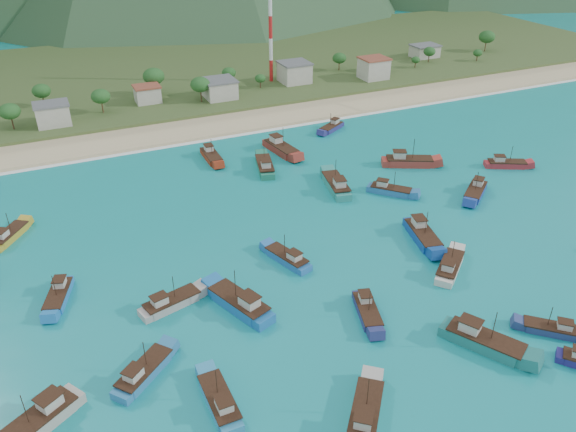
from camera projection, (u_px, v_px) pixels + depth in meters
name	position (u px, v px, depth m)	size (l,w,h in m)	color
ground	(302.00, 286.00, 95.60)	(600.00, 600.00, 0.00)	#0B817A
beach	(181.00, 131.00, 157.94)	(400.00, 18.00, 1.20)	beige
land	(138.00, 75.00, 206.08)	(400.00, 110.00, 2.40)	#385123
surf_line	(190.00, 143.00, 150.45)	(400.00, 2.50, 0.08)	white
village	(172.00, 91.00, 174.92)	(214.10, 26.09, 6.97)	beige
vegetation	(163.00, 88.00, 175.14)	(271.86, 25.42, 8.99)	#235623
radio_tower	(270.00, 16.00, 183.47)	(1.20, 1.20, 43.18)	red
boat_0	(59.00, 296.00, 92.12)	(5.76, 10.07, 5.71)	blue
boat_1	(390.00, 191.00, 124.72)	(8.95, 9.23, 5.87)	#2869A3
boat_2	(211.00, 157.00, 140.66)	(3.24, 10.54, 6.20)	maroon
boat_3	(422.00, 235.00, 108.00)	(6.21, 12.41, 7.04)	#134292
boat_4	(220.00, 402.00, 72.90)	(3.17, 10.32, 6.07)	teal
boat_5	(367.00, 312.00, 88.77)	(5.53, 10.01, 5.67)	navy
boat_6	(365.00, 415.00, 70.92)	(9.82, 10.91, 6.72)	#B0AAA0
boat_7	(144.00, 373.00, 77.35)	(9.78, 8.87, 6.04)	teal
boat_9	(332.00, 128.00, 158.22)	(9.53, 7.21, 5.57)	navy
boat_12	(265.00, 167.00, 135.21)	(6.26, 12.07, 6.84)	#1C6E54
boat_14	(9.00, 236.00, 108.31)	(7.85, 9.56, 5.71)	#B19629
boat_16	(240.00, 304.00, 89.91)	(7.97, 13.08, 7.44)	#1A64A9
boat_17	(408.00, 162.00, 137.39)	(12.79, 8.81, 7.36)	#A73429
boat_18	(38.00, 423.00, 69.82)	(11.92, 9.36, 7.03)	#A7A296
boat_20	(287.00, 259.00, 101.53)	(5.91, 10.31, 5.84)	#2365AD
boat_21	(171.00, 303.00, 90.45)	(10.72, 5.62, 6.07)	#A9A09A
boat_22	(450.00, 267.00, 99.03)	(10.11, 9.11, 6.23)	beige
boat_23	(483.00, 342.00, 82.39)	(9.35, 12.57, 7.32)	#1E6F6B
boat_27	(475.00, 192.00, 123.96)	(10.45, 9.12, 6.36)	#1F3D96
boat_28	(506.00, 164.00, 136.75)	(10.22, 7.12, 5.89)	#AA292F
boat_29	(551.00, 330.00, 85.19)	(8.22, 7.83, 5.18)	navy
boat_30	(281.00, 149.00, 144.36)	(5.61, 13.09, 7.49)	maroon
boat_32	(336.00, 186.00, 126.33)	(6.08, 12.83, 7.30)	teal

